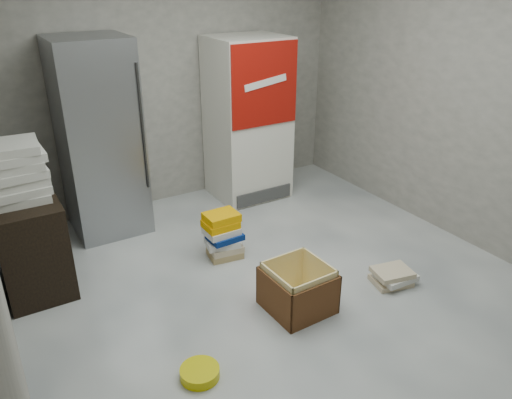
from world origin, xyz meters
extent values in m
plane|color=silver|center=(0.00, 0.00, 0.00)|extent=(5.00, 5.00, 0.00)
cube|color=#9E988E|center=(0.00, 2.50, 1.40)|extent=(4.00, 0.04, 2.80)
cube|color=#9E988E|center=(2.00, 0.00, 1.40)|extent=(0.04, 5.00, 2.80)
cube|color=#989A9F|center=(-0.90, 2.13, 0.95)|extent=(0.70, 0.70, 1.90)
cylinder|color=#333333|center=(-0.58, 1.77, 1.10)|extent=(0.02, 0.02, 1.19)
cube|color=silver|center=(0.75, 2.13, 0.90)|extent=(0.80, 0.70, 1.80)
cube|color=#970F08|center=(0.75, 1.77, 1.35)|extent=(0.78, 0.02, 0.85)
cube|color=white|center=(0.75, 1.75, 1.38)|extent=(0.50, 0.01, 0.14)
cube|color=#3F3F3F|center=(0.75, 1.77, 0.10)|extent=(0.70, 0.02, 0.15)
cube|color=black|center=(-1.73, 1.40, 0.40)|extent=(0.50, 0.80, 0.80)
cube|color=beige|center=(-1.73, 1.39, 0.83)|extent=(0.41, 0.41, 0.06)
cube|color=beige|center=(-1.72, 1.39, 0.90)|extent=(0.43, 0.43, 0.06)
cube|color=beige|center=(-1.71, 1.41, 0.96)|extent=(0.40, 0.40, 0.06)
cube|color=beige|center=(-1.72, 1.40, 1.03)|extent=(0.42, 0.42, 0.06)
cube|color=beige|center=(-1.72, 1.41, 1.09)|extent=(0.42, 0.42, 0.06)
cube|color=beige|center=(-1.71, 1.41, 1.16)|extent=(0.41, 0.41, 0.06)
cube|color=beige|center=(-1.73, 1.41, 1.22)|extent=(0.43, 0.43, 0.06)
cube|color=tan|center=(-0.16, 0.99, 0.03)|extent=(0.33, 0.27, 0.06)
cube|color=#C6B391|center=(-0.16, 0.99, 0.09)|extent=(0.32, 0.27, 0.06)
cube|color=silver|center=(-0.18, 1.00, 0.15)|extent=(0.34, 0.29, 0.06)
cube|color=navy|center=(-0.16, 0.98, 0.21)|extent=(0.30, 0.24, 0.05)
cube|color=silver|center=(-0.19, 1.00, 0.27)|extent=(0.30, 0.24, 0.06)
cube|color=#EBA102|center=(-0.19, 1.01, 0.33)|extent=(0.30, 0.24, 0.07)
cube|color=#EBA102|center=(-0.18, 1.01, 0.40)|extent=(0.30, 0.24, 0.07)
cube|color=#C6B391|center=(0.84, -0.13, 0.02)|extent=(0.36, 0.31, 0.05)
cube|color=silver|center=(0.87, -0.15, 0.07)|extent=(0.32, 0.26, 0.05)
cube|color=#C6B391|center=(0.83, -0.14, 0.12)|extent=(0.35, 0.30, 0.04)
cube|color=gold|center=(-0.04, 0.01, 0.01)|extent=(0.46, 0.46, 0.01)
cube|color=brown|center=(-0.05, 0.24, 0.17)|extent=(0.47, 0.03, 0.33)
cube|color=brown|center=(-0.03, -0.22, 0.17)|extent=(0.47, 0.03, 0.33)
cube|color=brown|center=(-0.27, 0.00, 0.17)|extent=(0.03, 0.47, 0.33)
cube|color=brown|center=(0.19, 0.01, 0.17)|extent=(0.03, 0.47, 0.33)
cube|color=gold|center=(-0.05, 0.22, 0.19)|extent=(0.43, 0.03, 0.38)
cube|color=gold|center=(-0.03, -0.20, 0.19)|extent=(0.43, 0.03, 0.38)
cube|color=gold|center=(-0.25, 0.00, 0.19)|extent=(0.03, 0.43, 0.38)
cube|color=gold|center=(0.17, 0.01, 0.19)|extent=(0.03, 0.43, 0.38)
cylinder|color=#D3C907|center=(-1.02, -0.27, 0.03)|extent=(0.31, 0.31, 0.07)
camera|label=1|loc=(-1.98, -2.58, 2.43)|focal=35.00mm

